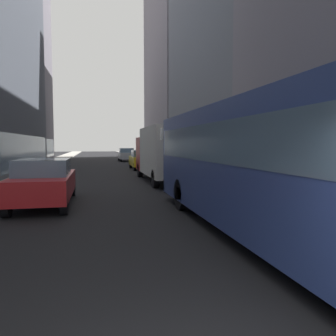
{
  "coord_description": "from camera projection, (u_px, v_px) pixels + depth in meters",
  "views": [
    {
      "loc": [
        -1.08,
        -1.8,
        2.14
      ],
      "look_at": [
        1.12,
        8.05,
        1.4
      ],
      "focal_mm": 35.26,
      "sensor_mm": 36.0,
      "label": 1
    }
  ],
  "objects": [
    {
      "name": "building_right_far",
      "position": [
        181.0,
        61.0,
        49.72
      ],
      "size": [
        8.5,
        19.05,
        29.14
      ],
      "color": "slate",
      "rests_on": "ground"
    },
    {
      "name": "car_silver_sedan",
      "position": [
        126.0,
        155.0,
        41.11
      ],
      "size": [
        1.8,
        4.03,
        1.62
      ],
      "color": "#B7BABF",
      "rests_on": "ground"
    },
    {
      "name": "transit_bus",
      "position": [
        271.0,
        160.0,
        7.41
      ],
      "size": [
        2.78,
        11.53,
        3.05
      ],
      "color": "#33478C",
      "rests_on": "ground"
    },
    {
      "name": "car_red_coupe",
      "position": [
        44.0,
        182.0,
        11.47
      ],
      "size": [
        1.83,
        4.62,
        1.62
      ],
      "color": "red",
      "rests_on": "ground"
    },
    {
      "name": "building_right_mid",
      "position": [
        242.0,
        51.0,
        29.35
      ],
      "size": [
        9.09,
        19.31,
        20.86
      ],
      "color": "slate",
      "rests_on": "ground"
    },
    {
      "name": "sidewalk_right",
      "position": [
        156.0,
        162.0,
        37.44
      ],
      "size": [
        2.4,
        110.0,
        0.15
      ],
      "primitive_type": "cube",
      "color": "gray",
      "rests_on": "ground"
    },
    {
      "name": "pedestrian_in_coat",
      "position": [
        322.0,
        179.0,
        10.5
      ],
      "size": [
        0.34,
        0.34,
        1.69
      ],
      "color": "#1E1E2D",
      "rests_on": "sidewalk_right"
    },
    {
      "name": "building_left_far",
      "position": [
        3.0,
        28.0,
        40.81
      ],
      "size": [
        9.67,
        15.17,
        32.96
      ],
      "color": "slate",
      "rests_on": "ground"
    },
    {
      "name": "car_yellow_taxi",
      "position": [
        142.0,
        160.0,
        27.75
      ],
      "size": [
        1.76,
        4.08,
        1.62
      ],
      "color": "yellow",
      "rests_on": "ground"
    },
    {
      "name": "box_truck",
      "position": [
        165.0,
        152.0,
        18.67
      ],
      "size": [
        2.3,
        7.5,
        3.05
      ],
      "color": "#A51919",
      "rests_on": "ground"
    },
    {
      "name": "ground_plane",
      "position": [
        105.0,
        163.0,
        36.21
      ],
      "size": [
        120.0,
        120.0,
        0.0
      ],
      "primitive_type": "plane",
      "color": "black"
    },
    {
      "name": "sidewalk_left",
      "position": [
        50.0,
        163.0,
        34.97
      ],
      "size": [
        2.4,
        110.0,
        0.15
      ],
      "primitive_type": "cube",
      "color": "#ADA89E",
      "rests_on": "ground"
    }
  ]
}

